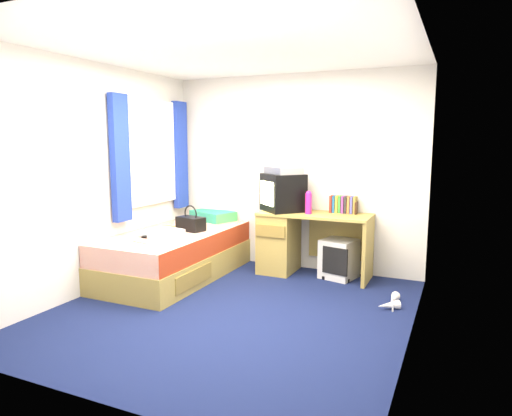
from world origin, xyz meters
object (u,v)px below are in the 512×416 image
at_px(colour_swatch_fan, 142,242).
at_px(white_heels, 391,302).
at_px(aerosol_can, 307,204).
at_px(magazine, 166,228).
at_px(pillow, 213,216).
at_px(water_bottle, 149,234).
at_px(picture_frame, 356,208).
at_px(storage_cube, 339,259).
at_px(vcr, 283,170).
at_px(towel, 166,234).
at_px(remote_control, 147,236).
at_px(crt_tv, 283,192).
at_px(handbag, 191,223).
at_px(bed, 176,255).
at_px(pink_water_bottle, 308,204).
at_px(desk, 293,240).

height_order(colour_swatch_fan, white_heels, colour_swatch_fan).
relative_size(aerosol_can, magazine, 0.69).
xyz_separation_m(pillow, water_bottle, (-0.12, -1.22, -0.03)).
bearing_deg(water_bottle, picture_frame, 31.21).
height_order(storage_cube, magazine, magazine).
distance_m(vcr, colour_swatch_fan, 1.85).
bearing_deg(white_heels, towel, -169.99).
bearing_deg(vcr, remote_control, -97.00).
xyz_separation_m(crt_tv, picture_frame, (0.86, 0.14, -0.16)).
bearing_deg(white_heels, pillow, 161.26).
bearing_deg(storage_cube, aerosol_can, -172.34).
xyz_separation_m(towel, white_heels, (2.32, 0.41, -0.55)).
bearing_deg(white_heels, handbag, 177.69).
relative_size(bed, colour_swatch_fan, 9.09).
xyz_separation_m(towel, magazine, (-0.34, 0.46, -0.05)).
bearing_deg(pink_water_bottle, aerosol_can, 114.04).
xyz_separation_m(bed, picture_frame, (1.92, 0.88, 0.55)).
bearing_deg(storage_cube, bed, -142.72).
xyz_separation_m(pillow, crt_tv, (1.05, -0.13, 0.37)).
distance_m(vcr, aerosol_can, 0.49).
relative_size(bed, picture_frame, 14.29).
bearing_deg(picture_frame, magazine, -162.76).
relative_size(pillow, pink_water_bottle, 2.38).
distance_m(water_bottle, white_heels, 2.64).
bearing_deg(picture_frame, white_heels, -60.09).
bearing_deg(colour_swatch_fan, handbag, 81.20).
distance_m(crt_tv, white_heels, 1.82).
bearing_deg(desk, storage_cube, 1.78).
bearing_deg(white_heels, crt_tv, 153.58).
bearing_deg(vcr, desk, 38.33).
bearing_deg(pillow, water_bottle, -95.39).
relative_size(vcr, picture_frame, 3.11).
relative_size(water_bottle, colour_swatch_fan, 0.91).
xyz_separation_m(crt_tv, vcr, (0.00, 0.00, 0.27)).
height_order(crt_tv, towel, crt_tv).
bearing_deg(remote_control, vcr, 32.01).
bearing_deg(colour_swatch_fan, magazine, 106.53).
relative_size(desk, crt_tv, 2.11).
distance_m(desk, vcr, 0.85).
bearing_deg(picture_frame, towel, -148.03).
bearing_deg(pillow, aerosol_can, -3.04).
distance_m(bed, water_bottle, 0.48).
bearing_deg(water_bottle, pink_water_bottle, 33.38).
relative_size(desk, pink_water_bottle, 5.43).
xyz_separation_m(vcr, white_heels, (1.40, -0.70, -1.20)).
relative_size(towel, magazine, 1.14).
bearing_deg(handbag, towel, -76.19).
relative_size(pillow, picture_frame, 4.06).
xyz_separation_m(pillow, white_heels, (2.45, -0.83, -0.56)).
bearing_deg(desk, vcr, 178.34).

